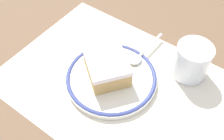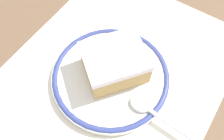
% 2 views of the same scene
% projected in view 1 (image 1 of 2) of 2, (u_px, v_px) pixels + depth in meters
% --- Properties ---
extents(ground_plane, '(2.40, 2.40, 0.00)m').
position_uv_depth(ground_plane, '(124.00, 88.00, 0.57)').
color(ground_plane, brown).
extents(placemat, '(0.52, 0.35, 0.00)m').
position_uv_depth(placemat, '(124.00, 87.00, 0.57)').
color(placemat, beige).
rests_on(placemat, ground_plane).
extents(plate, '(0.20, 0.20, 0.01)m').
position_uv_depth(plate, '(112.00, 77.00, 0.57)').
color(plate, silver).
rests_on(plate, placemat).
extents(cake_slice, '(0.13, 0.12, 0.05)m').
position_uv_depth(cake_slice, '(106.00, 67.00, 0.55)').
color(cake_slice, tan).
rests_on(cake_slice, plate).
extents(spoon, '(0.03, 0.12, 0.01)m').
position_uv_depth(spoon, '(141.00, 55.00, 0.60)').
color(spoon, silver).
rests_on(spoon, plate).
extents(cup, '(0.08, 0.08, 0.08)m').
position_uv_depth(cup, '(191.00, 62.00, 0.56)').
color(cup, silver).
rests_on(cup, placemat).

